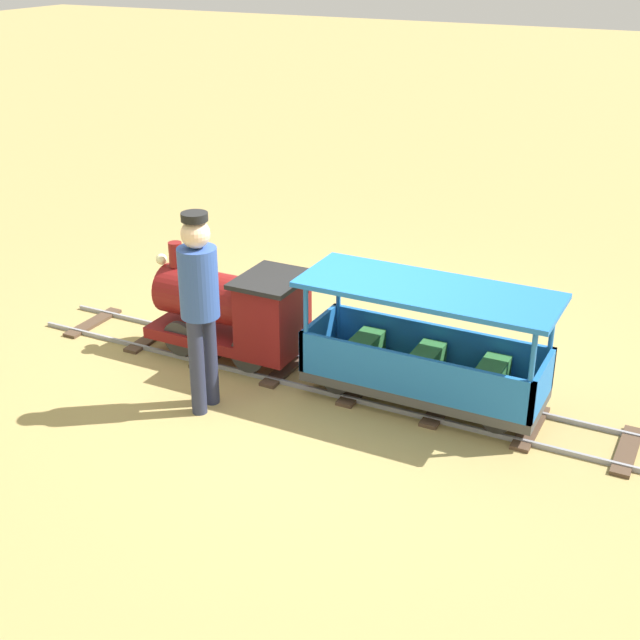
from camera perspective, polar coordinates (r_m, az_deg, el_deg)
The scene contains 5 objects.
ground_plane at distance 7.34m, azimuth -0.05°, elevation -3.90°, with size 60.00×60.00×0.00m, color #A38C51.
track at distance 7.32m, azimuth 0.18°, elevation -3.84°, with size 0.69×5.70×0.04m.
locomotive at distance 7.50m, azimuth -5.74°, elevation 0.74°, with size 0.65×1.45×0.96m.
passenger_car at distance 6.82m, azimuth 6.96°, elevation -2.41°, with size 0.75×2.00×0.97m.
conductor_person at distance 6.56m, azimuth -8.00°, elevation 1.51°, with size 0.30×0.30×1.62m.
Camera 1 is at (-5.76, -2.92, 3.49)m, focal length 48.24 mm.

